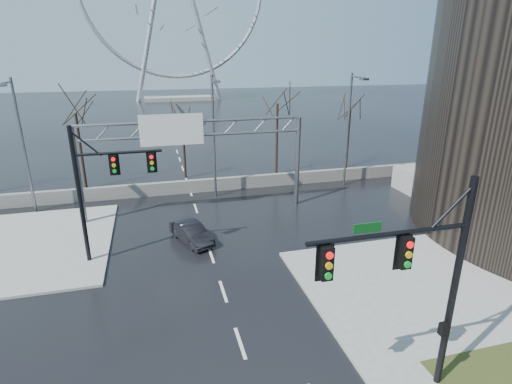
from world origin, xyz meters
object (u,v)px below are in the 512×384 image
object	(u,v)px
signal_mast_far	(100,182)
car	(192,233)
signal_mast_near	(423,274)
sign_gantry	(189,147)

from	to	relation	value
signal_mast_far	car	world-z (taller)	signal_mast_far
signal_mast_far	car	size ratio (longest dim) A/B	2.08
signal_mast_near	sign_gantry	bearing A→B (deg)	106.19
signal_mast_near	signal_mast_far	xyz separation A→B (m)	(-11.01, 13.00, -0.04)
sign_gantry	car	world-z (taller)	sign_gantry
signal_mast_near	signal_mast_far	bearing A→B (deg)	130.26
car	sign_gantry	bearing A→B (deg)	61.10
sign_gantry	car	size ratio (longest dim) A/B	4.25
signal_mast_near	car	bearing A→B (deg)	113.09
car	signal_mast_near	bearing A→B (deg)	-89.26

